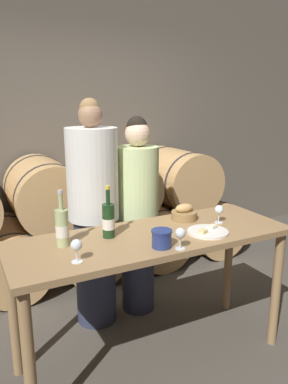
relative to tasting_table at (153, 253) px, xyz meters
The scene contains 14 objects.
ground_plane 0.77m from the tasting_table, ahead, with size 10.00×10.00×0.00m, color #4C473F.
stone_wall_back 2.14m from the tasting_table, 90.00° to the left, with size 10.00×0.12×3.20m.
barrel_stack 1.45m from the tasting_table, 90.00° to the left, with size 3.53×0.83×1.20m.
tasting_table is the anchor object (origin of this frame).
person_left 0.64m from the tasting_table, 106.48° to the left, with size 0.38×0.38×1.73m.
person_right 0.64m from the tasting_table, 72.62° to the left, with size 0.33×0.33×1.60m.
wine_bottle_red 0.36m from the tasting_table, 160.72° to the left, with size 0.08×0.08×0.33m.
wine_bottle_white 0.61m from the tasting_table, behind, with size 0.08×0.08×0.33m.
blue_crock 0.27m from the tasting_table, 104.67° to the right, with size 0.12×0.12×0.10m.
bread_basket 0.42m from the tasting_table, 26.51° to the left, with size 0.18×0.18×0.12m.
cheese_plate 0.38m from the tasting_table, 21.14° to the right, with size 0.26×0.26×0.04m.
wine_glass_far_left 0.61m from the tasting_table, 162.59° to the right, with size 0.06×0.06×0.13m.
wine_glass_left 0.35m from the tasting_table, 83.84° to the right, with size 0.06×0.06×0.13m.
wine_glass_center 0.56m from the tasting_table, ahead, with size 0.06×0.06×0.13m.
Camera 1 is at (-1.06, -1.95, 1.73)m, focal length 35.00 mm.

